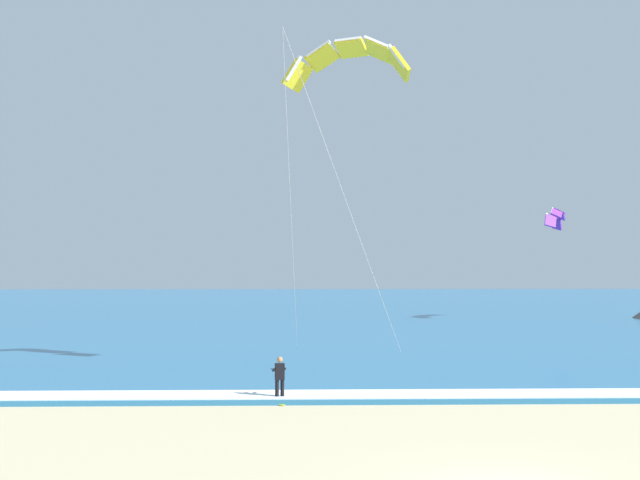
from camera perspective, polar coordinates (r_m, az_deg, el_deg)
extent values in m
cube|color=teal|center=(86.74, 1.69, -5.24)|extent=(200.00, 120.00, 0.20)
cube|color=white|center=(28.28, 8.33, -11.81)|extent=(200.00, 1.85, 0.04)
ellipsoid|color=yellow|center=(27.49, -3.17, -12.53)|extent=(0.69, 1.46, 0.05)
cube|color=black|center=(27.73, -3.16, -12.35)|extent=(0.17, 0.09, 0.04)
cube|color=black|center=(27.24, -3.19, -12.53)|extent=(0.17, 0.09, 0.04)
cylinder|color=black|center=(27.41, -3.38, -11.73)|extent=(0.14, 0.14, 0.84)
cylinder|color=black|center=(27.44, -2.96, -11.72)|extent=(0.14, 0.14, 0.84)
cube|color=black|center=(27.31, -3.17, -10.23)|extent=(0.37, 0.26, 0.60)
sphere|color=#9E704C|center=(27.25, -3.17, -9.32)|extent=(0.22, 0.22, 0.22)
cylinder|color=black|center=(27.43, -3.60, -10.09)|extent=(0.18, 0.51, 0.22)
cylinder|color=black|center=(27.49, -2.85, -10.07)|extent=(0.18, 0.51, 0.22)
cylinder|color=black|center=(27.67, -3.30, -10.02)|extent=(0.55, 0.14, 0.04)
cube|color=#3F3F42|center=(27.46, -3.21, -10.65)|extent=(0.13, 0.10, 0.10)
cube|color=yellow|center=(34.02, 6.26, 13.49)|extent=(0.92, 1.42, 1.49)
cube|color=white|center=(33.69, 6.04, 14.11)|extent=(0.80, 0.49, 1.17)
cube|color=yellow|center=(34.96, 4.65, 14.55)|extent=(1.41, 1.55, 1.20)
cube|color=white|center=(34.65, 4.43, 15.16)|extent=(1.16, 0.66, 0.77)
cube|color=yellow|center=(35.64, 2.47, 14.75)|extent=(1.69, 1.55, 0.65)
cube|color=white|center=(35.33, 2.22, 15.35)|extent=(1.28, 0.73, 0.19)
cube|color=yellow|center=(35.91, 0.17, 14.09)|extent=(1.76, 1.42, 1.20)
cube|color=white|center=(35.61, -0.11, 14.68)|extent=(1.18, 0.67, 0.77)
cube|color=yellow|center=(35.73, -1.78, 12.72)|extent=(1.58, 1.20, 1.49)
cube|color=white|center=(35.42, -2.08, 13.29)|extent=(0.87, 0.51, 1.17)
cylinder|color=#B2B2B7|center=(30.11, 2.08, 2.98)|extent=(5.19, 5.13, 12.93)
cylinder|color=#B2B2B7|center=(31.09, -2.31, 2.82)|extent=(0.54, 7.20, 12.93)
cube|color=purple|center=(65.86, 17.58, 1.42)|extent=(1.22, 0.76, 1.28)
cube|color=white|center=(65.92, 17.27, 1.62)|extent=(0.43, 0.66, 0.99)
cube|color=purple|center=(66.79, 18.00, 2.00)|extent=(1.32, 1.19, 1.05)
cube|color=white|center=(66.85, 17.70, 2.20)|extent=(0.59, 0.96, 0.65)
cube|color=purple|center=(67.99, 18.24, 2.15)|extent=(1.32, 1.44, 0.58)
cube|color=white|center=(68.05, 17.94, 2.35)|extent=(0.65, 1.07, 0.16)
cube|color=purple|center=(69.19, 18.23, 1.87)|extent=(1.20, 1.50, 1.05)
cube|color=white|center=(69.24, 17.94, 2.06)|extent=(0.60, 0.98, 0.65)
cube|color=purple|center=(70.12, 18.01, 1.22)|extent=(0.99, 1.36, 1.28)
cube|color=white|center=(70.17, 17.72, 1.42)|extent=(0.45, 0.72, 0.99)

